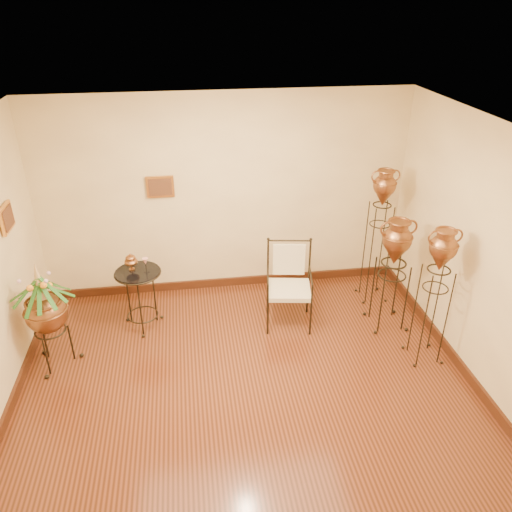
{
  "coord_description": "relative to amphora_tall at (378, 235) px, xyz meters",
  "views": [
    {
      "loc": [
        -0.51,
        -3.84,
        3.89
      ],
      "look_at": [
        0.25,
        1.3,
        1.1
      ],
      "focal_mm": 35.0,
      "sensor_mm": 36.0,
      "label": 1
    }
  ],
  "objects": [
    {
      "name": "ground",
      "position": [
        -2.0,
        -1.88,
        -0.97
      ],
      "size": [
        5.0,
        5.0,
        0.0
      ],
      "primitive_type": "plane",
      "color": "brown",
      "rests_on": "ground"
    },
    {
      "name": "room_shell",
      "position": [
        -2.0,
        -1.87,
        0.76
      ],
      "size": [
        5.02,
        5.02,
        2.81
      ],
      "color": "beige",
      "rests_on": "ground"
    },
    {
      "name": "amphora_tall",
      "position": [
        0.0,
        0.0,
        0.0
      ],
      "size": [
        0.41,
        0.41,
        1.91
      ],
      "rotation": [
        0.0,
        0.0,
        -0.09
      ],
      "color": "black",
      "rests_on": "ground"
    },
    {
      "name": "amphora_mid",
      "position": [
        0.15,
        -1.35,
        -0.12
      ],
      "size": [
        0.43,
        0.43,
        1.7
      ],
      "rotation": [
        0.0,
        0.0,
        -0.15
      ],
      "color": "black",
      "rests_on": "ground"
    },
    {
      "name": "amphora_short",
      "position": [
        -0.03,
        -0.64,
        -0.22
      ],
      "size": [
        0.57,
        0.57,
        1.51
      ],
      "rotation": [
        0.0,
        0.0,
        0.31
      ],
      "color": "black",
      "rests_on": "ground"
    },
    {
      "name": "planter_urn",
      "position": [
        -4.15,
        -0.85,
        -0.21
      ],
      "size": [
        0.81,
        0.81,
        1.36
      ],
      "rotation": [
        0.0,
        0.0,
        0.12
      ],
      "color": "black",
      "rests_on": "ground"
    },
    {
      "name": "armchair",
      "position": [
        -1.3,
        -0.45,
        -0.42
      ],
      "size": [
        0.71,
        0.67,
        1.11
      ],
      "rotation": [
        0.0,
        0.0,
        -0.16
      ],
      "color": "black",
      "rests_on": "ground"
    },
    {
      "name": "side_table",
      "position": [
        -3.18,
        -0.24,
        -0.55
      ],
      "size": [
        0.56,
        0.56,
        1.03
      ],
      "rotation": [
        0.0,
        0.0,
        0.01
      ],
      "color": "black",
      "rests_on": "ground"
    }
  ]
}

